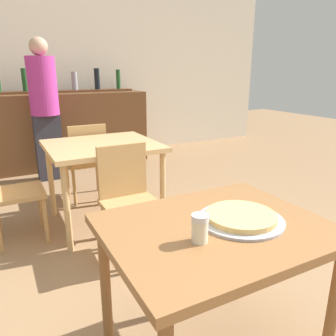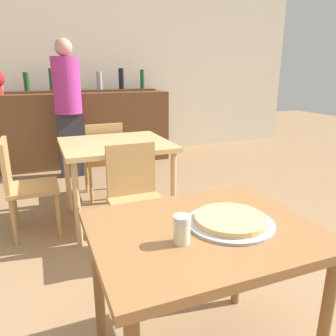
{
  "view_description": "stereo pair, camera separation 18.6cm",
  "coord_description": "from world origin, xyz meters",
  "px_view_note": "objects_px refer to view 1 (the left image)",
  "views": [
    {
      "loc": [
        -0.77,
        -1.02,
        1.37
      ],
      "look_at": [
        0.06,
        0.55,
        0.83
      ],
      "focal_mm": 35.0,
      "sensor_mm": 36.0,
      "label": 1
    },
    {
      "loc": [
        -0.61,
        -1.1,
        1.37
      ],
      "look_at": [
        0.06,
        0.55,
        0.83
      ],
      "focal_mm": 35.0,
      "sensor_mm": 36.0,
      "label": 2
    }
  ],
  "objects_px": {
    "chair_far_side_left": "(6,187)",
    "person_standing": "(45,106)",
    "chair_far_side_back": "(86,157)",
    "chair_far_side_front": "(128,194)",
    "cheese_shaker": "(200,228)",
    "pizza_tray": "(241,218)"
  },
  "relations": [
    {
      "from": "chair_far_side_front",
      "to": "person_standing",
      "type": "xyz_separation_m",
      "value": [
        -0.23,
        2.18,
        0.46
      ]
    },
    {
      "from": "chair_far_side_front",
      "to": "pizza_tray",
      "type": "height_order",
      "value": "chair_far_side_front"
    },
    {
      "from": "chair_far_side_left",
      "to": "pizza_tray",
      "type": "bearing_deg",
      "value": -153.01
    },
    {
      "from": "chair_far_side_left",
      "to": "cheese_shaker",
      "type": "distance_m",
      "value": 1.94
    },
    {
      "from": "chair_far_side_front",
      "to": "pizza_tray",
      "type": "distance_m",
      "value": 1.18
    },
    {
      "from": "chair_far_side_front",
      "to": "chair_far_side_left",
      "type": "xyz_separation_m",
      "value": [
        -0.8,
        0.6,
        0.0
      ]
    },
    {
      "from": "cheese_shaker",
      "to": "chair_far_side_left",
      "type": "bearing_deg",
      "value": 109.19
    },
    {
      "from": "pizza_tray",
      "to": "chair_far_side_back",
      "type": "bearing_deg",
      "value": 92.24
    },
    {
      "from": "person_standing",
      "to": "chair_far_side_back",
      "type": "bearing_deg",
      "value": -76.51
    },
    {
      "from": "chair_far_side_back",
      "to": "chair_far_side_left",
      "type": "relative_size",
      "value": 1.0
    },
    {
      "from": "chair_far_side_front",
      "to": "pizza_tray",
      "type": "relative_size",
      "value": 2.24
    },
    {
      "from": "chair_far_side_left",
      "to": "pizza_tray",
      "type": "distance_m",
      "value": 1.97
    },
    {
      "from": "chair_far_side_back",
      "to": "person_standing",
      "type": "xyz_separation_m",
      "value": [
        -0.23,
        0.98,
        0.46
      ]
    },
    {
      "from": "chair_far_side_left",
      "to": "person_standing",
      "type": "height_order",
      "value": "person_standing"
    },
    {
      "from": "pizza_tray",
      "to": "cheese_shaker",
      "type": "bearing_deg",
      "value": -165.69
    },
    {
      "from": "chair_far_side_front",
      "to": "cheese_shaker",
      "type": "xyz_separation_m",
      "value": [
        -0.17,
        -1.21,
        0.31
      ]
    },
    {
      "from": "cheese_shaker",
      "to": "person_standing",
      "type": "relative_size",
      "value": 0.06
    },
    {
      "from": "cheese_shaker",
      "to": "person_standing",
      "type": "bearing_deg",
      "value": 91.14
    },
    {
      "from": "chair_far_side_left",
      "to": "cheese_shaker",
      "type": "height_order",
      "value": "cheese_shaker"
    },
    {
      "from": "person_standing",
      "to": "chair_far_side_left",
      "type": "bearing_deg",
      "value": -109.64
    },
    {
      "from": "chair_far_side_back",
      "to": "cheese_shaker",
      "type": "bearing_deg",
      "value": 86.05
    },
    {
      "from": "chair_far_side_front",
      "to": "chair_far_side_back",
      "type": "xyz_separation_m",
      "value": [
        -0.0,
        1.2,
        0.0
      ]
    }
  ]
}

